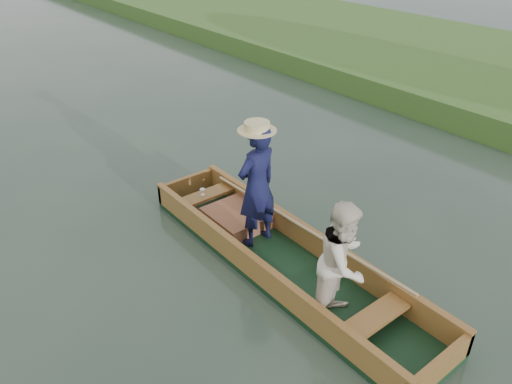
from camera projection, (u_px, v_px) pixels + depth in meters
ground at (283, 268)px, 6.94m from camera, size 120.00×120.00×0.00m
punt at (288, 236)px, 6.57m from camera, size 1.15×5.00×1.93m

